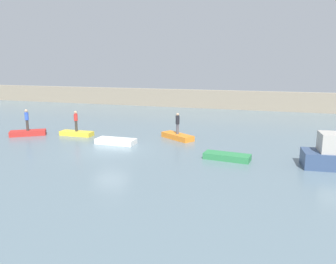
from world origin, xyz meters
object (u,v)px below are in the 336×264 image
at_px(person_dark_shirt, 178,122).
at_px(rowboat_white, 116,141).
at_px(rowboat_orange, 177,136).
at_px(person_red_shirt, 76,120).
at_px(rowboat_yellow, 77,133).
at_px(person_blue_shirt, 27,119).
at_px(rowboat_green, 227,157).
at_px(rowboat_red, 28,133).

bearing_deg(person_dark_shirt, rowboat_white, -143.02).
relative_size(rowboat_orange, person_red_shirt, 1.74).
height_order(rowboat_white, rowboat_orange, rowboat_orange).
relative_size(rowboat_yellow, person_dark_shirt, 1.66).
bearing_deg(person_blue_shirt, rowboat_orange, 11.74).
height_order(rowboat_green, person_blue_shirt, person_blue_shirt).
height_order(rowboat_yellow, rowboat_orange, rowboat_orange).
bearing_deg(person_blue_shirt, rowboat_red, 90.00).
relative_size(rowboat_yellow, rowboat_green, 0.97).
relative_size(rowboat_yellow, rowboat_white, 0.93).
bearing_deg(rowboat_yellow, person_dark_shirt, 8.23).
distance_m(rowboat_orange, person_dark_shirt, 1.18).
xyz_separation_m(rowboat_yellow, rowboat_orange, (8.71, 1.43, 0.03)).
bearing_deg(rowboat_green, rowboat_white, 175.44).
relative_size(rowboat_red, rowboat_green, 0.99).
height_order(rowboat_white, person_dark_shirt, person_dark_shirt).
height_order(person_red_shirt, person_blue_shirt, person_blue_shirt).
distance_m(rowboat_red, person_blue_shirt, 1.26).
height_order(rowboat_red, rowboat_yellow, rowboat_red).
bearing_deg(person_dark_shirt, rowboat_red, -168.26).
relative_size(person_red_shirt, person_blue_shirt, 0.96).
xyz_separation_m(rowboat_red, person_dark_shirt, (12.80, 2.66, 1.19)).
xyz_separation_m(rowboat_orange, rowboat_green, (4.76, -4.78, -0.02)).
bearing_deg(rowboat_white, person_blue_shirt, 176.86).
bearing_deg(rowboat_yellow, rowboat_green, -15.04).
xyz_separation_m(person_red_shirt, person_blue_shirt, (-4.08, -1.23, 0.10)).
relative_size(rowboat_orange, person_blue_shirt, 1.67).
bearing_deg(rowboat_orange, rowboat_white, -109.30).
relative_size(rowboat_orange, person_dark_shirt, 1.78).
bearing_deg(rowboat_yellow, person_blue_shirt, -164.27).
relative_size(rowboat_red, rowboat_orange, 0.94).
distance_m(rowboat_yellow, person_red_shirt, 1.19).
bearing_deg(rowboat_yellow, rowboat_red, -164.27).
relative_size(rowboat_yellow, person_blue_shirt, 1.56).
height_order(rowboat_white, person_blue_shirt, person_blue_shirt).
bearing_deg(person_dark_shirt, person_red_shirt, -170.70).
height_order(rowboat_white, rowboat_green, rowboat_white).
bearing_deg(person_blue_shirt, rowboat_white, -2.79).
bearing_deg(rowboat_green, rowboat_red, 179.40).
distance_m(person_red_shirt, person_blue_shirt, 4.26).
xyz_separation_m(rowboat_yellow, rowboat_green, (13.47, -3.35, 0.01)).
relative_size(rowboat_white, rowboat_green, 1.04).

